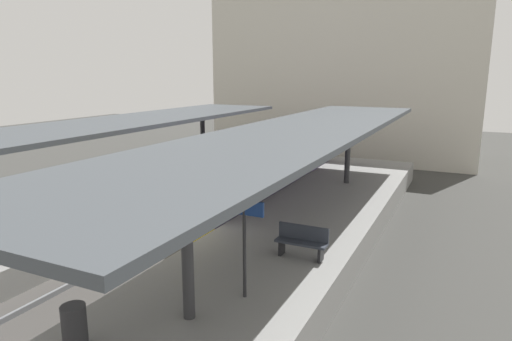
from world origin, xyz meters
TOP-DOWN VIEW (x-y plane):
  - ground_plane at (0.00, 0.00)m, footprint 80.00×80.00m
  - platform_left at (-3.80, 0.00)m, footprint 4.40×28.00m
  - platform_right at (3.80, 0.00)m, footprint 4.40×28.00m
  - track_ballast at (0.00, 0.00)m, footprint 3.20×28.00m
  - rail_near_side at (-0.72, 0.00)m, footprint 0.08×28.00m
  - rail_far_side at (0.72, 0.00)m, footprint 0.08×28.00m
  - commuter_train at (0.00, 6.63)m, footprint 2.78×12.90m
  - canopy_left at (-3.80, 1.40)m, footprint 4.18×21.00m
  - canopy_right at (3.80, 1.40)m, footprint 4.18×21.00m
  - platform_bench at (4.81, -1.06)m, footprint 1.40×0.41m
  - platform_sign at (4.42, -3.66)m, footprint 0.90×0.08m
  - litter_bin at (2.52, -6.61)m, footprint 0.44×0.44m
  - passenger_near_bench at (-2.65, 4.25)m, footprint 0.36×0.36m
  - station_building_backdrop at (0.31, 20.00)m, footprint 18.00×6.00m

SIDE VIEW (x-z plane):
  - ground_plane at x=0.00m, z-range 0.00..0.00m
  - track_ballast at x=0.00m, z-range 0.00..0.20m
  - rail_near_side at x=-0.72m, z-range 0.20..0.34m
  - rail_far_side at x=0.72m, z-range 0.20..0.34m
  - platform_left at x=-3.80m, z-range 0.00..1.00m
  - platform_right at x=3.80m, z-range 0.00..1.00m
  - litter_bin at x=2.52m, z-range 1.00..1.80m
  - platform_bench at x=4.81m, z-range 1.03..1.89m
  - commuter_train at x=0.00m, z-range 0.18..3.28m
  - passenger_near_bench at x=-2.65m, z-range 1.03..2.69m
  - platform_sign at x=4.42m, z-range 1.52..3.73m
  - canopy_left at x=-3.80m, z-range 2.40..5.42m
  - canopy_right at x=3.80m, z-range 2.45..5.59m
  - station_building_backdrop at x=0.31m, z-range 0.00..11.00m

